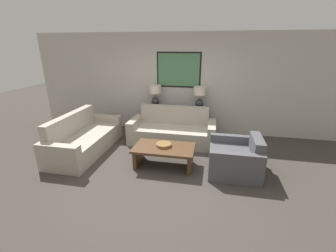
% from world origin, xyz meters
% --- Properties ---
extents(ground_plane, '(20.00, 20.00, 0.00)m').
position_xyz_m(ground_plane, '(0.00, 0.00, 0.00)').
color(ground_plane, '#3D3833').
extents(back_wall, '(8.25, 0.12, 2.65)m').
position_xyz_m(back_wall, '(0.00, 2.48, 1.33)').
color(back_wall, beige).
rests_on(back_wall, ground_plane).
extents(console_table, '(1.60, 0.39, 0.75)m').
position_xyz_m(console_table, '(0.00, 2.21, 0.37)').
color(console_table, black).
rests_on(console_table, ground_plane).
extents(table_lamp_left, '(0.32, 0.32, 0.57)m').
position_xyz_m(table_lamp_left, '(-0.60, 2.21, 1.10)').
color(table_lamp_left, '#333338').
rests_on(table_lamp_left, console_table).
extents(table_lamp_right, '(0.32, 0.32, 0.57)m').
position_xyz_m(table_lamp_right, '(0.60, 2.21, 1.10)').
color(table_lamp_right, '#333338').
rests_on(table_lamp_right, console_table).
extents(couch_by_back_wall, '(2.10, 0.87, 0.87)m').
position_xyz_m(couch_by_back_wall, '(0.00, 1.57, 0.29)').
color(couch_by_back_wall, '#ADA393').
rests_on(couch_by_back_wall, ground_plane).
extents(couch_by_side, '(0.87, 2.10, 0.87)m').
position_xyz_m(couch_by_side, '(-1.90, 0.67, 0.29)').
color(couch_by_side, '#ADA393').
rests_on(couch_by_side, ground_plane).
extents(coffee_table, '(1.20, 0.68, 0.42)m').
position_xyz_m(coffee_table, '(0.05, 0.33, 0.31)').
color(coffee_table, '#4C331E').
rests_on(coffee_table, ground_plane).
extents(decorative_bowl, '(0.30, 0.30, 0.06)m').
position_xyz_m(decorative_bowl, '(0.04, 0.37, 0.45)').
color(decorative_bowl, olive).
rests_on(decorative_bowl, coffee_table).
extents(armchair_near_back_wall, '(0.93, 0.98, 0.73)m').
position_xyz_m(armchair_near_back_wall, '(1.44, 0.41, 0.27)').
color(armchair_near_back_wall, '#4C4C51').
rests_on(armchair_near_back_wall, ground_plane).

